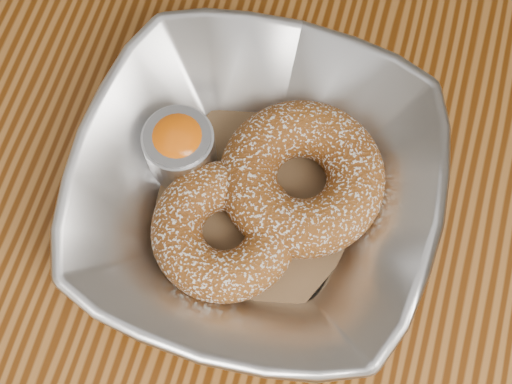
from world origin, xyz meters
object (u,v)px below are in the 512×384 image
(serving_bowl, at_px, (256,192))
(donut_back, at_px, (302,178))
(donut_front, at_px, (224,230))
(table, at_px, (131,266))
(ramekin, at_px, (180,147))

(serving_bowl, xyz_separation_m, donut_back, (0.03, 0.02, -0.00))
(serving_bowl, distance_m, donut_front, 0.03)
(serving_bowl, height_order, donut_back, serving_bowl)
(serving_bowl, relative_size, donut_back, 2.15)
(table, xyz_separation_m, donut_back, (0.12, 0.07, 0.13))
(serving_bowl, xyz_separation_m, ramekin, (-0.06, 0.02, 0.00))
(table, relative_size, ramekin, 24.13)
(table, distance_m, ramekin, 0.15)
(serving_bowl, relative_size, ramekin, 4.95)
(donut_back, bearing_deg, serving_bowl, -145.71)
(serving_bowl, bearing_deg, table, -154.23)
(table, height_order, serving_bowl, serving_bowl)
(donut_front, distance_m, ramekin, 0.07)
(ramekin, bearing_deg, table, -119.71)
(donut_front, bearing_deg, table, -169.80)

